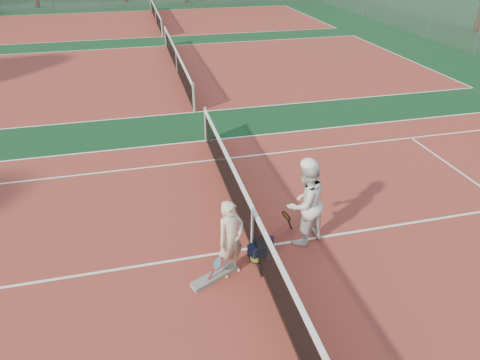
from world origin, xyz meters
name	(u,v)px	position (x,y,z in m)	size (l,w,h in m)	color
ground	(252,248)	(0.00, 0.00, 0.00)	(130.00, 130.00, 0.00)	#0E3419
court_main	(252,248)	(0.00, 0.00, 0.00)	(23.77, 10.97, 0.01)	maroon
court_far_a	(177,71)	(0.00, 13.50, 0.00)	(23.77, 10.97, 0.01)	maroon
court_far_b	(156,22)	(0.00, 27.00, 0.00)	(23.77, 10.97, 0.01)	maroon
net_main	(252,228)	(0.00, 0.00, 0.51)	(0.10, 10.98, 1.02)	black
net_far_a	(176,61)	(0.00, 13.50, 0.51)	(0.10, 10.98, 1.02)	black
net_far_b	(156,14)	(0.00, 27.00, 0.51)	(0.10, 10.98, 1.02)	black
player_a	(231,239)	(-0.58, -0.59, 0.79)	(0.58, 0.38, 1.59)	beige
player_b	(305,203)	(1.10, 0.01, 0.94)	(0.92, 0.71, 1.89)	silver
racket_red	(217,269)	(-0.88, -0.75, 0.26)	(0.34, 0.27, 0.53)	maroon
racket_black_held	(286,222)	(0.85, 0.36, 0.28)	(0.27, 0.27, 0.56)	black
racket_spare	(255,259)	(-0.06, -0.41, 0.06)	(0.60, 0.27, 0.12)	black
sports_bag_navy	(258,250)	(0.05, -0.27, 0.14)	(0.37, 0.25, 0.29)	black
sports_bag_purple	(266,244)	(0.26, -0.08, 0.13)	(0.33, 0.22, 0.27)	black
net_cover_canvas	(214,277)	(-0.93, -0.71, 0.05)	(0.96, 0.22, 0.10)	slate
water_bottle	(269,252)	(0.24, -0.37, 0.15)	(0.09, 0.09, 0.30)	#C9DFFF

